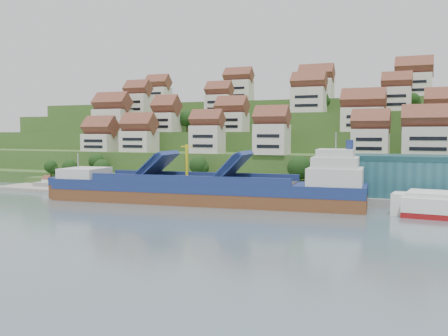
% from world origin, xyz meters
% --- Properties ---
extents(ground, '(300.00, 300.00, 0.00)m').
position_xyz_m(ground, '(0.00, 0.00, 0.00)').
color(ground, slate).
rests_on(ground, ground).
extents(quay, '(180.00, 14.00, 2.20)m').
position_xyz_m(quay, '(20.00, 15.00, 1.10)').
color(quay, gray).
rests_on(quay, ground).
extents(pebble_beach, '(45.00, 20.00, 1.00)m').
position_xyz_m(pebble_beach, '(-58.00, 12.00, 0.50)').
color(pebble_beach, gray).
rests_on(pebble_beach, ground).
extents(hillside, '(260.00, 128.00, 31.00)m').
position_xyz_m(hillside, '(0.00, 103.55, 10.66)').
color(hillside, '#2D4C1E').
rests_on(hillside, ground).
extents(hillside_village, '(154.63, 62.81, 29.12)m').
position_xyz_m(hillside_village, '(1.75, 60.00, 24.20)').
color(hillside_village, beige).
rests_on(hillside_village, ground).
extents(hillside_trees, '(139.73, 61.87, 30.88)m').
position_xyz_m(hillside_trees, '(-11.67, 43.96, 16.16)').
color(hillside_trees, '#193913').
rests_on(hillside_trees, ground).
extents(flagpole, '(1.28, 0.16, 8.00)m').
position_xyz_m(flagpole, '(18.11, 10.00, 6.88)').
color(flagpole, gray).
rests_on(flagpole, quay).
extents(beach_huts, '(14.40, 3.70, 2.20)m').
position_xyz_m(beach_huts, '(-60.00, 10.75, 2.10)').
color(beach_huts, white).
rests_on(beach_huts, pebble_beach).
extents(cargo_ship, '(80.10, 19.45, 17.61)m').
position_xyz_m(cargo_ship, '(-5.36, 0.03, 3.34)').
color(cargo_ship, brown).
rests_on(cargo_ship, ground).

